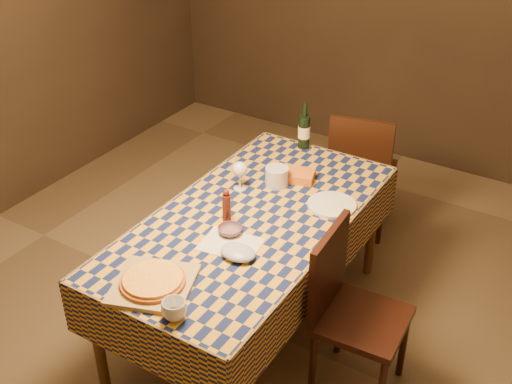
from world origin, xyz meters
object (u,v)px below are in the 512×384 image
at_px(wine_bottle, 304,131).
at_px(chair_far, 361,167).
at_px(pizza, 153,280).
at_px(chair_right, 348,304).
at_px(bowl, 230,230).
at_px(white_plate, 332,205).
at_px(dining_table, 251,229).
at_px(cutting_board, 153,285).

xyz_separation_m(wine_bottle, chair_far, (0.26, 0.37, -0.36)).
height_order(pizza, chair_right, chair_right).
bearing_deg(chair_right, wine_bottle, 128.85).
relative_size(bowl, white_plate, 0.47).
bearing_deg(dining_table, chair_right, -8.77).
bearing_deg(pizza, bowl, 83.13).
relative_size(pizza, chair_far, 0.33).
distance_m(bowl, wine_bottle, 1.06).
bearing_deg(cutting_board, pizza, 82.87).
height_order(pizza, wine_bottle, wine_bottle).
xyz_separation_m(cutting_board, chair_right, (0.70, 0.62, -0.26)).
bearing_deg(pizza, cutting_board, -97.13).
height_order(chair_far, chair_right, same).
height_order(cutting_board, white_plate, cutting_board).
height_order(cutting_board, chair_far, chair_far).
relative_size(wine_bottle, chair_right, 0.32).
height_order(bowl, chair_right, chair_right).
xyz_separation_m(bowl, white_plate, (0.33, 0.51, -0.01)).
height_order(dining_table, wine_bottle, wine_bottle).
xyz_separation_m(cutting_board, pizza, (0.00, 0.00, 0.03)).
distance_m(bowl, white_plate, 0.61).
xyz_separation_m(pizza, white_plate, (0.39, 1.04, -0.03)).
distance_m(wine_bottle, chair_right, 1.28).
bearing_deg(wine_bottle, dining_table, -80.44).
distance_m(dining_table, chair_far, 1.25).
bearing_deg(cutting_board, chair_right, 41.50).
bearing_deg(bowl, pizza, -96.87).
relative_size(cutting_board, chair_far, 0.38).
bearing_deg(dining_table, pizza, -95.93).
bearing_deg(chair_far, bowl, -95.13).
xyz_separation_m(dining_table, chair_far, (0.12, 1.23, -0.17)).
bearing_deg(chair_far, cutting_board, -95.61).
distance_m(dining_table, chair_right, 0.66).
relative_size(bowl, chair_right, 0.13).
bearing_deg(dining_table, wine_bottle, 99.56).
height_order(cutting_board, pizza, pizza).
bearing_deg(white_plate, pizza, -110.59).
height_order(dining_table, chair_right, chair_right).
relative_size(dining_table, white_plate, 6.91).
xyz_separation_m(white_plate, chair_far, (-0.20, 0.90, -0.25)).
bearing_deg(chair_far, chair_right, -68.94).
relative_size(wine_bottle, white_plate, 1.13).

